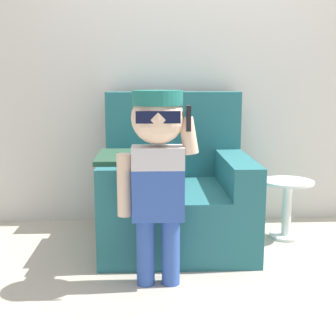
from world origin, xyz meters
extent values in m
plane|color=#BCB29E|center=(0.00, 0.00, 0.00)|extent=(10.00, 10.00, 0.00)
cube|color=silver|center=(0.00, 0.77, 1.30)|extent=(10.00, 0.05, 2.60)
cube|color=#286B70|center=(-0.20, 0.18, 0.20)|extent=(0.98, 0.97, 0.40)
cube|color=#286B70|center=(-0.20, 0.57, 0.71)|extent=(0.98, 0.19, 0.61)
cube|color=#286B70|center=(-0.60, 0.09, 0.51)|extent=(0.18, 0.78, 0.20)
cube|color=#286B70|center=(0.19, 0.09, 0.51)|extent=(0.18, 0.78, 0.20)
cube|color=#284C38|center=(-0.60, 0.09, 0.62)|extent=(0.22, 0.53, 0.03)
cylinder|color=#3356AD|center=(-0.41, -0.45, 0.19)|extent=(0.10, 0.10, 0.37)
cylinder|color=#3356AD|center=(-0.27, -0.45, 0.19)|extent=(0.10, 0.10, 0.37)
cube|color=#3356AD|center=(-0.34, -0.45, 0.51)|extent=(0.27, 0.16, 0.27)
cube|color=silver|center=(-0.34, -0.45, 0.71)|extent=(0.27, 0.16, 0.12)
sphere|color=beige|center=(-0.34, -0.45, 0.91)|extent=(0.27, 0.27, 0.27)
cylinder|color=#1E7066|center=(-0.34, -0.45, 1.02)|extent=(0.26, 0.26, 0.08)
cube|color=#1E7066|center=(-0.34, -0.33, 0.99)|extent=(0.16, 0.12, 0.01)
cube|color=#0F1433|center=(-0.34, -0.58, 0.93)|extent=(0.22, 0.01, 0.06)
cylinder|color=beige|center=(-0.51, -0.45, 0.56)|extent=(0.08, 0.08, 0.33)
cylinder|color=beige|center=(-0.18, -0.45, 0.82)|extent=(0.11, 0.08, 0.20)
cube|color=black|center=(-0.18, -0.47, 0.91)|extent=(0.02, 0.07, 0.13)
cylinder|color=white|center=(0.59, 0.28, 0.01)|extent=(0.23, 0.23, 0.02)
cylinder|color=white|center=(0.59, 0.28, 0.20)|extent=(0.06, 0.06, 0.40)
cylinder|color=white|center=(0.59, 0.28, 0.40)|extent=(0.35, 0.35, 0.02)
camera|label=1|loc=(-0.39, -2.86, 1.11)|focal=50.00mm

